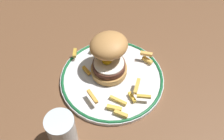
# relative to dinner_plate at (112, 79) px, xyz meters

# --- Properties ---
(ground_plane) EXTENTS (1.38, 1.08, 0.04)m
(ground_plane) POSITION_rel_dinner_plate_xyz_m (0.05, 0.01, -0.03)
(ground_plane) COLOR brown
(dinner_plate) EXTENTS (0.28, 0.28, 0.02)m
(dinner_plate) POSITION_rel_dinner_plate_xyz_m (0.00, 0.00, 0.00)
(dinner_plate) COLOR silver
(dinner_plate) RESTS_ON ground_plane
(burger) EXTENTS (0.14, 0.14, 0.12)m
(burger) POSITION_rel_dinner_plate_xyz_m (0.01, 0.03, 0.07)
(burger) COLOR #C28C47
(burger) RESTS_ON dinner_plate
(fries_pile) EXTENTS (0.22, 0.26, 0.03)m
(fries_pile) POSITION_rel_dinner_plate_xyz_m (0.01, -0.01, 0.02)
(fries_pile) COLOR orange
(fries_pile) RESTS_ON dinner_plate
(water_glass) EXTENTS (0.07, 0.07, 0.09)m
(water_glass) POSITION_rel_dinner_plate_xyz_m (-0.19, -0.09, 0.03)
(water_glass) COLOR silver
(water_glass) RESTS_ON ground_plane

